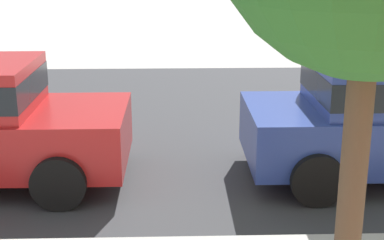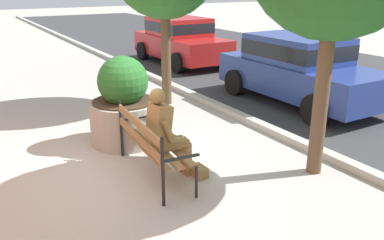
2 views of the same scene
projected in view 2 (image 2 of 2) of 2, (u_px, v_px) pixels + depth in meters
ground_plane at (134, 171)px, 6.17m from camera, size 80.00×80.00×0.00m
curb_stone at (278, 133)px, 7.55m from camera, size 60.00×0.20×0.12m
park_bench at (150, 142)px, 5.86m from camera, size 1.83×0.67×0.95m
bronze_statue_seated at (169, 135)px, 5.77m from camera, size 0.63×0.77×1.37m
concrete_planter at (124, 107)px, 7.11m from camera, size 1.22×1.22×1.55m
parked_car_red at (180, 39)px, 13.98m from camera, size 4.10×1.93×1.56m
parked_car_blue at (299, 67)px, 9.40m from camera, size 4.10×1.93×1.56m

